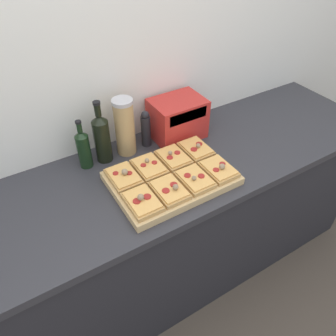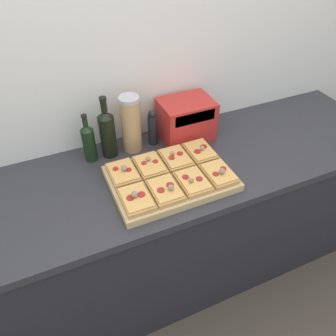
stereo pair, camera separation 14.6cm
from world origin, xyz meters
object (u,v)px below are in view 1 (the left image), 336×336
grain_jar_tall (125,127)px  olive_oil_bottle (84,148)px  cutting_board (171,178)px  pepper_mill (146,129)px  wine_bottle (102,137)px  toaster_oven (177,118)px

grain_jar_tall → olive_oil_bottle: bearing=180.0°
cutting_board → pepper_mill: bearing=83.0°
wine_bottle → pepper_mill: bearing=0.0°
olive_oil_bottle → wine_bottle: (0.09, 0.00, 0.03)m
olive_oil_bottle → grain_jar_tall: size_ratio=0.85×
pepper_mill → toaster_oven: size_ratio=0.68×
wine_bottle → grain_jar_tall: bearing=0.0°
toaster_oven → grain_jar_tall: bearing=177.8°
pepper_mill → toaster_oven: (0.18, -0.01, 0.01)m
olive_oil_bottle → pepper_mill: 0.32m
cutting_board → wine_bottle: 0.38m
cutting_board → olive_oil_bottle: (-0.29, 0.30, 0.08)m
grain_jar_tall → toaster_oven: 0.29m
olive_oil_bottle → grain_jar_tall: 0.22m
pepper_mill → toaster_oven: bearing=-3.6°
olive_oil_bottle → pepper_mill: size_ratio=1.26×
cutting_board → toaster_oven: (0.22, 0.29, 0.09)m
olive_oil_bottle → pepper_mill: bearing=0.0°
cutting_board → pepper_mill: size_ratio=2.72×
cutting_board → grain_jar_tall: size_ratio=1.84×
olive_oil_bottle → grain_jar_tall: grain_jar_tall is taller
wine_bottle → pepper_mill: wine_bottle is taller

